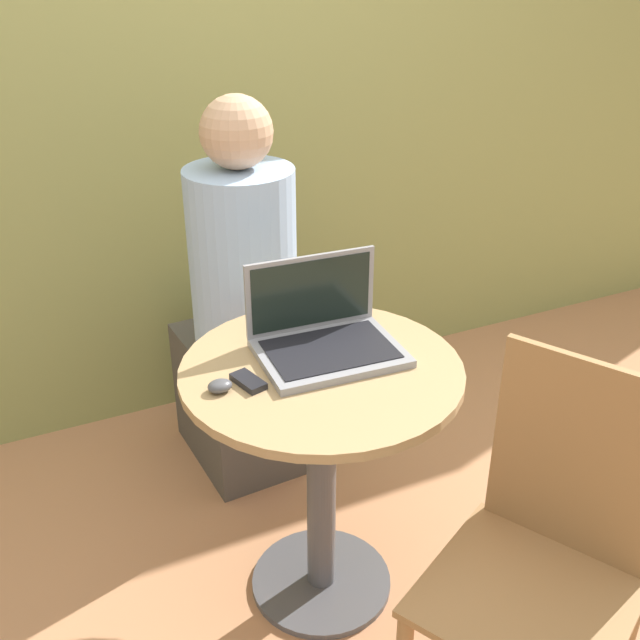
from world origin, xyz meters
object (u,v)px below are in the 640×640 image
(laptop, at_px, (324,335))
(person_seated, at_px, (240,326))
(chair_empty, at_px, (541,569))
(cell_phone, at_px, (248,381))

(laptop, bearing_deg, person_seated, 93.87)
(laptop, distance_m, person_seated, 0.60)
(laptop, xyz_separation_m, person_seated, (-0.04, 0.55, -0.23))
(chair_empty, relative_size, person_seated, 0.73)
(chair_empty, bearing_deg, cell_phone, 127.02)
(laptop, xyz_separation_m, chair_empty, (0.20, -0.64, -0.29))
(chair_empty, xyz_separation_m, person_seated, (-0.24, 1.19, 0.06))
(cell_phone, distance_m, person_seated, 0.68)
(cell_phone, xyz_separation_m, chair_empty, (0.43, -0.57, -0.26))
(laptop, height_order, person_seated, person_seated)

